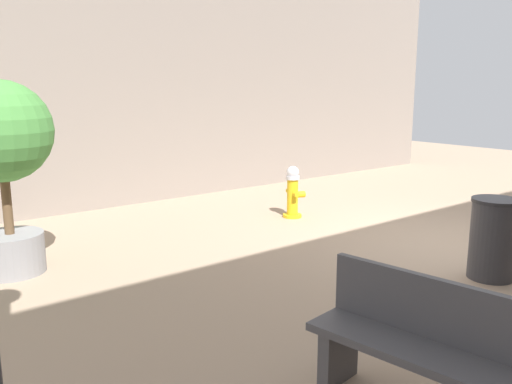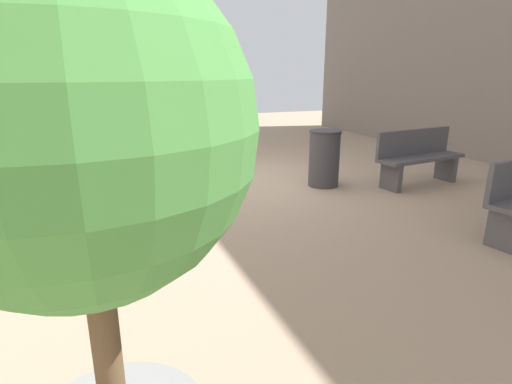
% 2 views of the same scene
% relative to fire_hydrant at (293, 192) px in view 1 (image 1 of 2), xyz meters
% --- Properties ---
extents(ground_plane, '(23.40, 23.40, 0.00)m').
position_rel_fire_hydrant_xyz_m(ground_plane, '(-2.64, -0.64, -0.45)').
color(ground_plane, tan).
extents(fire_hydrant, '(0.41, 0.39, 0.89)m').
position_rel_fire_hydrant_xyz_m(fire_hydrant, '(0.00, 0.00, 0.00)').
color(fire_hydrant, gold).
rests_on(fire_hydrant, ground_plane).
extents(bench_far, '(1.54, 0.65, 0.95)m').
position_rel_fire_hydrant_xyz_m(bench_far, '(-4.66, 3.06, 0.04)').
color(bench_far, '#4C4C51').
rests_on(bench_far, ground_plane).
extents(planter_tree, '(1.19, 1.19, 2.31)m').
position_rel_fire_hydrant_xyz_m(planter_tree, '(0.04, 4.52, 1.05)').
color(planter_tree, gray).
rests_on(planter_tree, ground_plane).
extents(trash_bin, '(0.55, 0.55, 0.96)m').
position_rel_fire_hydrant_xyz_m(trash_bin, '(-3.63, 0.15, 0.03)').
color(trash_bin, '#38383D').
rests_on(trash_bin, ground_plane).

